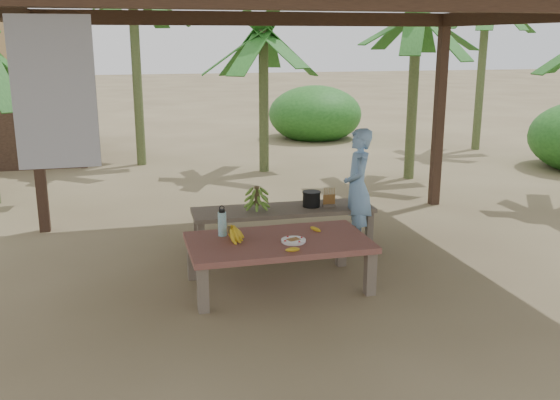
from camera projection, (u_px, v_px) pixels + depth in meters
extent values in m
plane|color=brown|center=(299.00, 274.00, 6.69)|extent=(80.00, 80.00, 0.00)
cube|color=black|center=(36.00, 128.00, 7.84)|extent=(0.13, 0.13, 2.70)
cube|color=black|center=(439.00, 115.00, 9.18)|extent=(0.13, 0.13, 2.70)
cube|color=black|center=(252.00, 19.00, 8.17)|extent=(5.80, 0.14, 0.18)
cube|color=black|center=(551.00, 14.00, 6.68)|extent=(0.14, 4.80, 0.18)
cube|color=slate|center=(55.00, 93.00, 3.49)|extent=(0.45, 0.05, 0.85)
cube|color=brown|center=(203.00, 290.00, 5.70)|extent=(0.10, 0.10, 0.44)
cube|color=brown|center=(370.00, 273.00, 6.09)|extent=(0.10, 0.10, 0.44)
cube|color=brown|center=(192.00, 259.00, 6.49)|extent=(0.10, 0.10, 0.44)
cube|color=brown|center=(341.00, 246.00, 6.88)|extent=(0.10, 0.10, 0.44)
cube|color=maroon|center=(278.00, 242.00, 6.23)|extent=(1.80, 1.00, 0.06)
cube|color=brown|center=(201.00, 239.00, 7.19)|extent=(0.08, 0.08, 0.40)
cube|color=brown|center=(369.00, 228.00, 7.64)|extent=(0.08, 0.08, 0.40)
cube|color=brown|center=(197.00, 228.00, 7.62)|extent=(0.08, 0.08, 0.40)
cube|color=brown|center=(356.00, 217.00, 8.07)|extent=(0.08, 0.08, 0.40)
cube|color=brown|center=(283.00, 210.00, 7.57)|extent=(2.21, 0.64, 0.05)
cylinder|color=white|center=(293.00, 242.00, 6.13)|extent=(0.22, 0.22, 0.01)
cylinder|color=white|center=(293.00, 240.00, 6.13)|extent=(0.24, 0.24, 0.02)
cube|color=brown|center=(293.00, 240.00, 6.12)|extent=(0.14, 0.12, 0.02)
ellipsoid|color=gold|center=(293.00, 250.00, 5.86)|extent=(0.18, 0.11, 0.04)
ellipsoid|color=gold|center=(316.00, 229.00, 6.49)|extent=(0.11, 0.14, 0.04)
cylinder|color=#39A3B4|center=(222.00, 224.00, 6.32)|extent=(0.09, 0.09, 0.25)
cylinder|color=black|center=(222.00, 211.00, 6.28)|extent=(0.06, 0.06, 0.03)
torus|color=black|center=(222.00, 208.00, 6.28)|extent=(0.05, 0.01, 0.05)
cylinder|color=black|center=(311.00, 199.00, 7.62)|extent=(0.21, 0.21, 0.18)
imported|color=#74A3DC|center=(358.00, 187.00, 7.49)|extent=(0.46, 0.59, 1.42)
cylinder|color=#596638|center=(413.00, 96.00, 10.91)|extent=(0.18, 0.18, 2.94)
cylinder|color=#596638|center=(264.00, 102.00, 11.55)|extent=(0.18, 0.18, 2.60)
cylinder|color=#596638|center=(137.00, 76.00, 12.06)|extent=(0.18, 0.18, 3.50)
cylinder|color=#596638|center=(481.00, 73.00, 13.79)|extent=(0.18, 0.18, 3.42)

